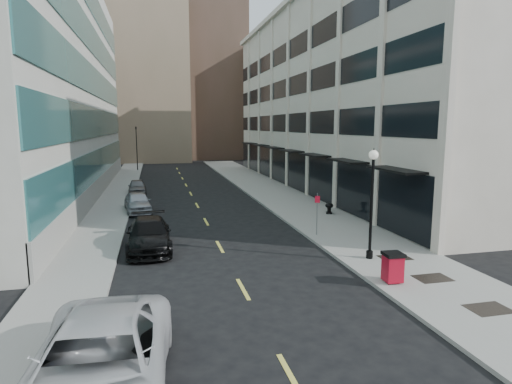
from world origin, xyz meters
name	(u,v)px	position (x,y,z in m)	size (l,w,h in m)	color
ground	(255,311)	(0.00, 0.00, 0.00)	(160.00, 160.00, 0.00)	black
sidewalk_right	(288,201)	(7.50, 20.00, 0.07)	(5.00, 80.00, 0.15)	gray
sidewalk_left	(111,208)	(-6.50, 20.00, 0.07)	(3.00, 80.00, 0.15)	gray
building_right	(357,98)	(16.94, 26.99, 8.99)	(15.30, 46.50, 18.25)	beige
skyline_tan_near	(147,82)	(-4.00, 68.00, 14.00)	(14.00, 18.00, 28.00)	#887059
skyline_brown	(210,70)	(8.00, 72.00, 17.00)	(12.00, 16.00, 34.00)	#4F3A2F
skyline_tan_far	(96,101)	(-14.00, 78.00, 11.00)	(12.00, 14.00, 22.00)	#887059
skyline_stone	(268,105)	(18.00, 66.00, 10.00)	(10.00, 14.00, 20.00)	beige
grate_near	(489,309)	(7.60, -2.00, 0.15)	(1.40, 1.00, 0.01)	black
grate_mid	(433,278)	(7.60, 1.00, 0.15)	(1.40, 1.00, 0.01)	black
grate_far	(395,257)	(7.60, 3.80, 0.15)	(1.40, 1.00, 0.01)	black
road_centerline	(201,213)	(0.00, 17.00, 0.01)	(0.15, 68.20, 0.01)	#D8CC4C
traffic_signal	(136,129)	(-5.50, 48.00, 5.72)	(0.66, 0.66, 6.98)	black
car_white_van	(99,366)	(-4.52, -4.00, 0.93)	(3.09, 6.69, 1.86)	silver
car_black_pickup	(149,235)	(-3.56, 8.35, 0.77)	(2.17, 5.34, 1.55)	black
car_silver_sedan	(138,202)	(-4.44, 18.29, 0.75)	(1.77, 4.39, 1.50)	#9EA0A6
car_grey_sedan	(137,187)	(-4.80, 27.00, 0.66)	(1.56, 3.89, 1.32)	slate
trash_bin	(393,266)	(5.78, 1.00, 0.79)	(0.77, 0.85, 1.19)	#A50B1E
lamppost	(372,194)	(6.40, 4.00, 3.16)	(0.43, 0.43, 5.12)	black
sign_post	(317,208)	(5.59, 8.59, 1.68)	(0.28, 0.09, 2.38)	slate
urn_planter	(329,207)	(8.60, 13.93, 0.62)	(0.56, 0.56, 0.77)	black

